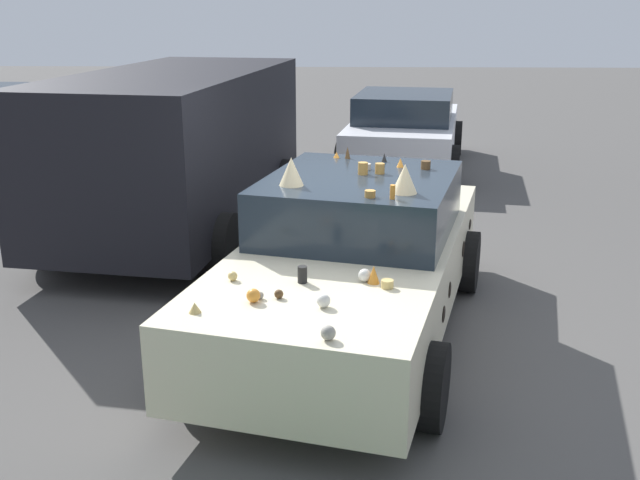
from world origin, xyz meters
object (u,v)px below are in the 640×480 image
Objects in this scene: art_car_decorated at (355,258)px; parked_sedan_row_back_center at (3,119)px; parked_van_near_right at (178,144)px; parked_sedan_near_left at (404,129)px.

parked_sedan_row_back_center is (8.59, 7.04, -0.05)m from art_car_decorated.
parked_sedan_near_left is at bearing 151.14° from parked_van_near_right.
parked_van_near_right is at bearing 151.93° from parked_sedan_near_left.
parked_sedan_near_left is at bearing 82.95° from parked_sedan_row_back_center.
parked_sedan_near_left reaches higher than parked_sedan_row_back_center.
parked_sedan_row_back_center is (1.30, 8.04, -0.04)m from parked_sedan_near_left.
parked_van_near_right is 1.25× the size of parked_sedan_row_back_center.
parked_van_near_right is 1.15× the size of parked_sedan_near_left.
parked_van_near_right is 7.35m from parked_sedan_row_back_center.
art_car_decorated is at bearing -178.49° from parked_sedan_near_left.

